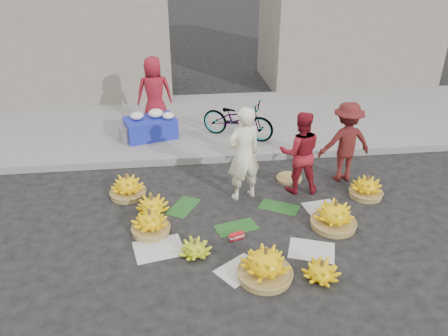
{
  "coord_description": "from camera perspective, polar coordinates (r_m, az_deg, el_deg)",
  "views": [
    {
      "loc": [
        -0.96,
        -5.79,
        3.94
      ],
      "look_at": [
        -0.21,
        0.49,
        0.7
      ],
      "focal_mm": 35.0,
      "sensor_mm": 36.0,
      "label": 1
    }
  ],
  "objects": [
    {
      "name": "banana_bunch_1",
      "position": [
        6.29,
        -3.79,
        -10.42
      ],
      "size": [
        0.43,
        0.43,
        0.27
      ],
      "rotation": [
        0.0,
        0.0,
        0.04
      ],
      "color": "#9DBA1A",
      "rests_on": "ground"
    },
    {
      "name": "banana_leaves",
      "position": [
        7.22,
        1.17,
        -5.94
      ],
      "size": [
        2.0,
        1.0,
        0.0
      ],
      "primitive_type": null,
      "color": "#194B1A",
      "rests_on": "ground"
    },
    {
      "name": "banana_bunch_5",
      "position": [
        8.01,
        18.13,
        -2.47
      ],
      "size": [
        0.63,
        0.63,
        0.4
      ],
      "rotation": [
        0.0,
        0.0,
        0.39
      ],
      "color": "olive",
      "rests_on": "ground"
    },
    {
      "name": "flower_table",
      "position": [
        9.79,
        -9.54,
        5.39
      ],
      "size": [
        1.22,
        0.95,
        0.63
      ],
      "rotation": [
        0.0,
        0.0,
        0.29
      ],
      "color": "#1922A6",
      "rests_on": "sidewalk"
    },
    {
      "name": "sidewalk",
      "position": [
        10.85,
        -1.26,
        6.16
      ],
      "size": [
        40.0,
        4.0,
        0.12
      ],
      "primitive_type": "cube",
      "color": "gray",
      "rests_on": "ground"
    },
    {
      "name": "banana_bunch_3",
      "position": [
        6.02,
        12.57,
        -13.0
      ],
      "size": [
        0.58,
        0.58,
        0.3
      ],
      "rotation": [
        0.0,
        0.0,
        0.35
      ],
      "color": "yellow",
      "rests_on": "ground"
    },
    {
      "name": "banana_bunch_0",
      "position": [
        6.79,
        -9.6,
        -7.06
      ],
      "size": [
        0.6,
        0.6,
        0.41
      ],
      "rotation": [
        0.0,
        0.0,
        0.25
      ],
      "color": "olive",
      "rests_on": "ground"
    },
    {
      "name": "banana_bunch_7",
      "position": [
        7.8,
        -12.5,
        -2.41
      ],
      "size": [
        0.62,
        0.62,
        0.43
      ],
      "rotation": [
        0.0,
        0.0,
        -0.2
      ],
      "color": "olive",
      "rests_on": "ground"
    },
    {
      "name": "incense_stack",
      "position": [
        6.62,
        1.64,
        -8.86
      ],
      "size": [
        0.24,
        0.15,
        0.1
      ],
      "primitive_type": "cube",
      "rotation": [
        0.0,
        0.0,
        0.36
      ],
      "color": "red",
      "rests_on": "ground"
    },
    {
      "name": "banana_bunch_4",
      "position": [
        7.02,
        14.22,
        -5.99
      ],
      "size": [
        0.72,
        0.72,
        0.47
      ],
      "rotation": [
        0.0,
        0.0,
        0.18
      ],
      "color": "olive",
      "rests_on": "ground"
    },
    {
      "name": "bicycle",
      "position": [
        9.6,
        1.81,
        6.45
      ],
      "size": [
        1.34,
        1.71,
        0.87
      ],
      "primitive_type": "imported",
      "rotation": [
        0.0,
        0.0,
        1.03
      ],
      "color": "gray",
      "rests_on": "sidewalk"
    },
    {
      "name": "basket_spare",
      "position": [
        8.29,
        8.5,
        -1.39
      ],
      "size": [
        0.48,
        0.48,
        0.05
      ],
      "primitive_type": "cylinder",
      "rotation": [
        0.0,
        0.0,
        0.05
      ],
      "color": "olive",
      "rests_on": "ground"
    },
    {
      "name": "ground",
      "position": [
        7.07,
        2.2,
        -6.79
      ],
      "size": [
        80.0,
        80.0,
        0.0
      ],
      "primitive_type": "plane",
      "color": "black",
      "rests_on": "ground"
    },
    {
      "name": "vendor_red",
      "position": [
        7.65,
        9.89,
        1.99
      ],
      "size": [
        0.78,
        0.64,
        1.49
      ],
      "primitive_type": "imported",
      "rotation": [
        0.0,
        0.0,
        3.03
      ],
      "color": "maroon",
      "rests_on": "ground"
    },
    {
      "name": "banana_bunch_2",
      "position": [
        5.88,
        5.42,
        -12.4
      ],
      "size": [
        0.79,
        0.79,
        0.49
      ],
      "rotation": [
        0.0,
        0.0,
        -0.26
      ],
      "color": "olive",
      "rests_on": "ground"
    },
    {
      "name": "flower_vendor",
      "position": [
        10.18,
        -9.08,
        9.67
      ],
      "size": [
        0.86,
        0.61,
        1.65
      ],
      "primitive_type": "imported",
      "rotation": [
        0.0,
        0.0,
        3.26
      ],
      "color": "maroon",
      "rests_on": "sidewalk"
    },
    {
      "name": "curb",
      "position": [
        8.93,
        0.07,
        1.46
      ],
      "size": [
        40.0,
        0.25,
        0.15
      ],
      "primitive_type": "cube",
      "color": "gray",
      "rests_on": "ground"
    },
    {
      "name": "man_striped",
      "position": [
        8.22,
        15.6,
        3.27
      ],
      "size": [
        1.01,
        0.63,
        1.51
      ],
      "primitive_type": "imported",
      "rotation": [
        0.0,
        0.0,
        3.21
      ],
      "color": "maroon",
      "rests_on": "ground"
    },
    {
      "name": "vendor_cream",
      "position": [
        7.29,
        2.59,
        1.8
      ],
      "size": [
        0.7,
        0.57,
        1.66
      ],
      "primitive_type": "imported",
      "rotation": [
        0.0,
        0.0,
        3.46
      ],
      "color": "white",
      "rests_on": "ground"
    },
    {
      "name": "building_left",
      "position": [
        13.48,
        -20.7,
        17.21
      ],
      "size": [
        6.0,
        3.0,
        4.0
      ],
      "primitive_type": "cube",
      "color": "gray",
      "rests_on": "sidewalk"
    },
    {
      "name": "newspaper_scatter",
      "position": [
        6.43,
        3.31,
        -10.71
      ],
      "size": [
        3.2,
        1.8,
        0.0
      ],
      "primitive_type": null,
      "color": "silver",
      "rests_on": "ground"
    },
    {
      "name": "banana_bunch_6",
      "position": [
        7.28,
        -9.4,
        -4.76
      ],
      "size": [
        0.61,
        0.61,
        0.33
      ],
      "rotation": [
        0.0,
        0.0,
        -0.21
      ],
      "color": "yellow",
      "rests_on": "ground"
    },
    {
      "name": "grey_bucket",
      "position": [
        9.68,
        -12.6,
        4.33
      ],
      "size": [
        0.31,
        0.31,
        0.36
      ],
      "primitive_type": "cylinder",
      "color": "slate",
      "rests_on": "sidewalk"
    }
  ]
}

